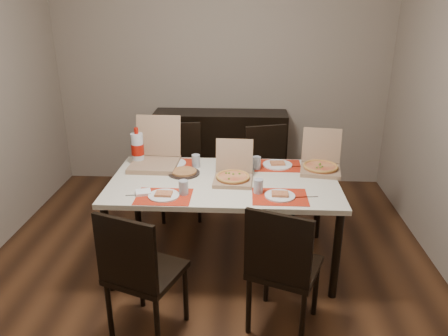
{
  "coord_description": "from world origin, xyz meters",
  "views": [
    {
      "loc": [
        0.29,
        -3.0,
        2.1
      ],
      "look_at": [
        0.12,
        0.19,
        0.85
      ],
      "focal_mm": 35.0,
      "sensor_mm": 36.0,
      "label": 1
    }
  ],
  "objects_px": {
    "chair_near_right": "(282,265)",
    "soda_bottle": "(138,149)",
    "chair_far_right": "(269,169)",
    "dip_bowl": "(245,170)",
    "pizza_box_center": "(233,174)",
    "dining_table": "(224,187)",
    "chair_near_left": "(139,271)",
    "chair_far_left": "(181,166)",
    "sideboard": "(221,150)"
  },
  "relations": [
    {
      "from": "chair_far_left",
      "to": "chair_near_left",
      "type": "bearing_deg",
      "value": -89.8
    },
    {
      "from": "sideboard",
      "to": "dining_table",
      "type": "height_order",
      "value": "sideboard"
    },
    {
      "from": "chair_near_right",
      "to": "dining_table",
      "type": "bearing_deg",
      "value": 116.83
    },
    {
      "from": "dining_table",
      "to": "pizza_box_center",
      "type": "relative_size",
      "value": 5.25
    },
    {
      "from": "chair_near_right",
      "to": "pizza_box_center",
      "type": "height_order",
      "value": "pizza_box_center"
    },
    {
      "from": "chair_far_right",
      "to": "dip_bowl",
      "type": "xyz_separation_m",
      "value": [
        -0.23,
        -0.67,
        0.25
      ]
    },
    {
      "from": "dining_table",
      "to": "chair_far_right",
      "type": "height_order",
      "value": "chair_far_right"
    },
    {
      "from": "dining_table",
      "to": "chair_far_left",
      "type": "xyz_separation_m",
      "value": [
        -0.49,
        0.9,
        -0.17
      ]
    },
    {
      "from": "dip_bowl",
      "to": "chair_near_left",
      "type": "bearing_deg",
      "value": -120.61
    },
    {
      "from": "chair_far_left",
      "to": "soda_bottle",
      "type": "height_order",
      "value": "soda_bottle"
    },
    {
      "from": "chair_near_right",
      "to": "soda_bottle",
      "type": "bearing_deg",
      "value": 135.86
    },
    {
      "from": "dining_table",
      "to": "pizza_box_center",
      "type": "distance_m",
      "value": 0.14
    },
    {
      "from": "soda_bottle",
      "to": "chair_near_left",
      "type": "bearing_deg",
      "value": -77.26
    },
    {
      "from": "dip_bowl",
      "to": "soda_bottle",
      "type": "bearing_deg",
      "value": 170.89
    },
    {
      "from": "dip_bowl",
      "to": "dining_table",
      "type": "bearing_deg",
      "value": -133.47
    },
    {
      "from": "dip_bowl",
      "to": "soda_bottle",
      "type": "relative_size",
      "value": 0.4
    },
    {
      "from": "chair_near_left",
      "to": "soda_bottle",
      "type": "bearing_deg",
      "value": 102.74
    },
    {
      "from": "sideboard",
      "to": "dining_table",
      "type": "distance_m",
      "value": 1.61
    },
    {
      "from": "pizza_box_center",
      "to": "soda_bottle",
      "type": "xyz_separation_m",
      "value": [
        -0.84,
        0.34,
        0.09
      ]
    },
    {
      "from": "dining_table",
      "to": "pizza_box_center",
      "type": "xyz_separation_m",
      "value": [
        0.07,
        -0.01,
        0.12
      ]
    },
    {
      "from": "chair_near_right",
      "to": "dip_bowl",
      "type": "relative_size",
      "value": 7.1
    },
    {
      "from": "pizza_box_center",
      "to": "chair_far_left",
      "type": "bearing_deg",
      "value": 121.66
    },
    {
      "from": "pizza_box_center",
      "to": "dip_bowl",
      "type": "xyz_separation_m",
      "value": [
        0.09,
        0.19,
        -0.04
      ]
    },
    {
      "from": "sideboard",
      "to": "chair_far_left",
      "type": "distance_m",
      "value": 0.78
    },
    {
      "from": "chair_far_right",
      "to": "pizza_box_center",
      "type": "relative_size",
      "value": 2.71
    },
    {
      "from": "dip_bowl",
      "to": "soda_bottle",
      "type": "xyz_separation_m",
      "value": [
        -0.93,
        0.15,
        0.12
      ]
    },
    {
      "from": "chair_near_left",
      "to": "chair_near_right",
      "type": "relative_size",
      "value": 1.0
    },
    {
      "from": "sideboard",
      "to": "soda_bottle",
      "type": "bearing_deg",
      "value": -116.98
    },
    {
      "from": "dining_table",
      "to": "chair_far_left",
      "type": "relative_size",
      "value": 1.94
    },
    {
      "from": "sideboard",
      "to": "pizza_box_center",
      "type": "bearing_deg",
      "value": -82.97
    },
    {
      "from": "sideboard",
      "to": "chair_near_left",
      "type": "height_order",
      "value": "chair_near_left"
    },
    {
      "from": "sideboard",
      "to": "dining_table",
      "type": "relative_size",
      "value": 0.83
    },
    {
      "from": "sideboard",
      "to": "chair_far_left",
      "type": "height_order",
      "value": "chair_far_left"
    },
    {
      "from": "chair_far_right",
      "to": "soda_bottle",
      "type": "relative_size",
      "value": 2.87
    },
    {
      "from": "chair_near_left",
      "to": "pizza_box_center",
      "type": "xyz_separation_m",
      "value": [
        0.56,
        0.91,
        0.29
      ]
    },
    {
      "from": "sideboard",
      "to": "chair_far_right",
      "type": "xyz_separation_m",
      "value": [
        0.52,
        -0.74,
        0.06
      ]
    },
    {
      "from": "chair_far_left",
      "to": "dip_bowl",
      "type": "relative_size",
      "value": 7.1
    },
    {
      "from": "chair_near_left",
      "to": "chair_far_left",
      "type": "distance_m",
      "value": 1.82
    },
    {
      "from": "chair_near_right",
      "to": "chair_far_left",
      "type": "relative_size",
      "value": 1.0
    },
    {
      "from": "dining_table",
      "to": "chair_near_left",
      "type": "height_order",
      "value": "chair_near_left"
    },
    {
      "from": "chair_far_left",
      "to": "dip_bowl",
      "type": "distance_m",
      "value": 1.01
    },
    {
      "from": "chair_far_left",
      "to": "pizza_box_center",
      "type": "bearing_deg",
      "value": -58.34
    },
    {
      "from": "chair_near_left",
      "to": "chair_far_left",
      "type": "bearing_deg",
      "value": 90.2
    },
    {
      "from": "chair_near_right",
      "to": "chair_far_right",
      "type": "bearing_deg",
      "value": 90.48
    },
    {
      "from": "dining_table",
      "to": "pizza_box_center",
      "type": "bearing_deg",
      "value": -8.16
    },
    {
      "from": "sideboard",
      "to": "dining_table",
      "type": "xyz_separation_m",
      "value": [
        0.12,
        -1.59,
        0.23
      ]
    },
    {
      "from": "dining_table",
      "to": "chair_near_left",
      "type": "bearing_deg",
      "value": -117.63
    },
    {
      "from": "pizza_box_center",
      "to": "chair_far_right",
      "type": "bearing_deg",
      "value": 69.22
    },
    {
      "from": "chair_far_left",
      "to": "pizza_box_center",
      "type": "distance_m",
      "value": 1.11
    },
    {
      "from": "chair_near_right",
      "to": "dip_bowl",
      "type": "bearing_deg",
      "value": 103.91
    }
  ]
}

